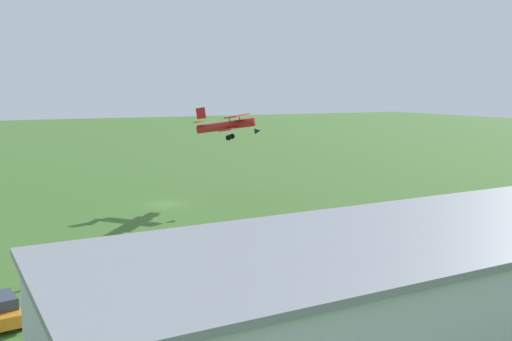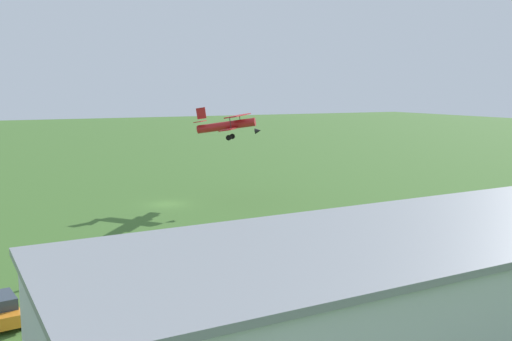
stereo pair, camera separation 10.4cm
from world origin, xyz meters
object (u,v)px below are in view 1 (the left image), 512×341
(biplane, at_px, (229,125))
(person_beside_truck, at_px, (80,275))
(hangar, at_px, (392,281))
(person_walking_on_apron, at_px, (73,269))
(person_watching_takeoff, at_px, (470,238))
(person_at_fence_line, at_px, (29,276))
(car_orange, at_px, (1,309))

(biplane, bearing_deg, person_beside_truck, 48.04)
(hangar, bearing_deg, person_walking_on_apron, -48.11)
(biplane, bearing_deg, person_walking_on_apron, 45.83)
(person_watching_takeoff, bearing_deg, person_at_fence_line, -9.53)
(biplane, height_order, person_beside_truck, biplane)
(hangar, relative_size, person_at_fence_line, 22.33)
(person_beside_truck, relative_size, person_at_fence_line, 1.05)
(person_walking_on_apron, bearing_deg, biplane, -134.17)
(biplane, xyz_separation_m, person_watching_takeoff, (-9.70, 27.78, -8.21))
(person_at_fence_line, bearing_deg, biplane, -137.71)
(person_watching_takeoff, bearing_deg, person_beside_truck, -7.75)
(biplane, relative_size, person_at_fence_line, 4.70)
(person_at_fence_line, bearing_deg, person_watching_takeoff, 170.47)
(car_orange, bearing_deg, person_watching_takeoff, 179.72)
(car_orange, height_order, person_walking_on_apron, person_walking_on_apron)
(biplane, height_order, person_at_fence_line, biplane)
(person_watching_takeoff, xyz_separation_m, person_beside_truck, (30.89, -4.20, 0.12))
(hangar, xyz_separation_m, car_orange, (19.07, -10.42, -1.92))
(hangar, distance_m, car_orange, 21.81)
(hangar, relative_size, person_walking_on_apron, 21.02)
(hangar, distance_m, person_walking_on_apron, 21.51)
(car_orange, bearing_deg, person_at_fence_line, -109.28)
(hangar, height_order, person_at_fence_line, hangar)
(biplane, xyz_separation_m, person_walking_on_apron, (21.44, 22.07, -8.07))
(person_walking_on_apron, bearing_deg, hangar, 131.89)
(person_beside_truck, height_order, person_at_fence_line, person_beside_truck)
(person_beside_truck, bearing_deg, hangar, 134.23)
(car_orange, relative_size, person_watching_takeoff, 2.72)
(biplane, height_order, car_orange, biplane)
(hangar, relative_size, biplane, 4.75)
(car_orange, relative_size, person_beside_truck, 2.37)
(biplane, xyz_separation_m, car_orange, (26.20, 27.60, -8.11))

